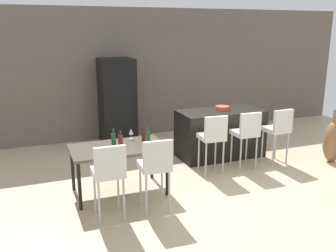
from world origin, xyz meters
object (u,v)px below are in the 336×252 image
fruit_bowl (222,108)px  wine_bottle_middle (148,138)px  wine_bottle_far (121,141)px  floor_vase (333,141)px  bar_chair_left (213,135)px  refrigerator (117,101)px  wine_glass_left (131,132)px  dining_table (118,151)px  dining_chair_near (109,170)px  wine_bottle_end (144,134)px  kitchen_island (220,133)px  wine_bottle_corner (114,140)px  bar_chair_right (278,128)px  dining_chair_far (156,164)px  bar_chair_middle (247,131)px

fruit_bowl → wine_bottle_middle: bearing=-150.2°
wine_bottle_far → floor_vase: 4.07m
bar_chair_left → refrigerator: 2.64m
wine_glass_left → floor_vase: 3.83m
dining_table → dining_chair_near: bearing=-112.3°
floor_vase → wine_bottle_end: bearing=176.3°
bar_chair_left → fruit_bowl: size_ratio=3.95×
dining_chair_near → floor_vase: (4.38, 0.63, -0.29)m
dining_chair_near → wine_bottle_end: (0.75, 0.86, 0.17)m
kitchen_island → floor_vase: bearing=-30.7°
wine_bottle_corner → floor_vase: (4.13, -0.13, -0.45)m
dining_chair_near → wine_bottle_middle: (0.76, 0.68, 0.15)m
bar_chair_right → wine_bottle_corner: size_ratio=3.57×
bar_chair_left → wine_glass_left: size_ratio=6.03×
dining_chair_far → refrigerator: refrigerator is taller
dining_chair_far → wine_bottle_corner: dining_chair_far is taller
bar_chair_left → bar_chair_right: (1.35, -0.00, 0.00)m
refrigerator → wine_glass_left: bearing=-98.5°
bar_chair_right → wine_bottle_middle: (-2.59, -0.25, 0.15)m
bar_chair_left → dining_chair_far: size_ratio=1.00×
wine_bottle_far → wine_bottle_end: 0.45m
bar_chair_middle → wine_bottle_corner: 2.43m
dining_chair_near → wine_glass_left: 1.25m
refrigerator → floor_vase: (3.44, -2.70, -0.51)m
bar_chair_left → wine_bottle_corner: bearing=-174.5°
wine_bottle_corner → wine_glass_left: size_ratio=1.69×
bar_chair_right → refrigerator: 3.41m
dining_table → floor_vase: bearing=-2.1°
dining_table → bar_chair_middle: bearing=3.6°
dining_table → wine_glass_left: bearing=46.6°
kitchen_island → bar_chair_right: bearing=-45.2°
bar_chair_middle → floor_vase: size_ratio=1.03×
wine_bottle_middle → refrigerator: (0.18, 2.65, 0.07)m
wine_bottle_middle → wine_bottle_far: bearing=-180.0°
bar_chair_right → refrigerator: bearing=135.0°
fruit_bowl → wine_bottle_end: bearing=-154.7°
bar_chair_left → bar_chair_right: same height
bar_chair_middle → wine_bottle_far: (-2.33, -0.25, 0.15)m
dining_table → wine_bottle_middle: bearing=-12.5°
dining_chair_near → dining_chair_far: same height
dining_chair_far → wine_glass_left: (-0.03, 1.08, 0.17)m
kitchen_island → bar_chair_left: bar_chair_left is taller
bar_chair_left → wine_bottle_end: 1.27m
dining_chair_near → refrigerator: 3.47m
wine_bottle_corner → wine_bottle_end: size_ratio=0.90×
bar_chair_left → wine_glass_left: bearing=173.6°
kitchen_island → wine_bottle_corner: size_ratio=5.58×
dining_chair_near → floor_vase: bearing=8.1°
bar_chair_left → wine_bottle_middle: bearing=-168.8°
bar_chair_right → floor_vase: bearing=-16.1°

